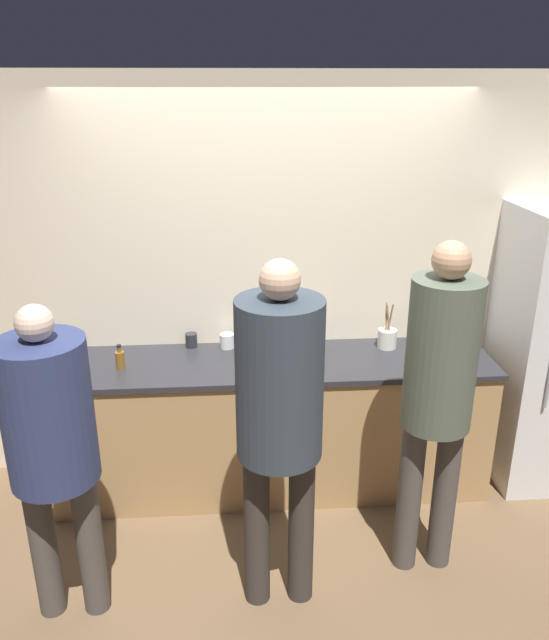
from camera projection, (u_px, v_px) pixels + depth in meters
ground_plane at (276, 517)px, 3.87m from camera, size 14.00×14.00×0.00m
wall_back at (268, 283)px, 4.06m from camera, size 5.20×0.06×2.60m
counter at (272, 422)px, 4.06m from camera, size 2.76×0.68×0.90m
person_left at (51, 436)px, 2.84m from camera, size 0.41×0.41×1.65m
person_center at (279, 406)px, 2.88m from camera, size 0.41×0.41×1.83m
person_right at (438, 385)px, 3.12m from camera, size 0.35×0.35×1.85m
fruit_bowl at (298, 344)px, 4.00m from camera, size 0.28×0.28×0.13m
utensil_crock at (387, 338)px, 4.05m from camera, size 0.12×0.12×0.30m
bottle_green at (239, 346)px, 3.93m from camera, size 0.05×0.05×0.17m
bottle_amber at (120, 359)px, 3.75m from camera, size 0.06×0.06×0.16m
bottle_red at (469, 350)px, 3.86m from camera, size 0.07×0.07×0.17m
cup_black at (191, 340)px, 4.07m from camera, size 0.08×0.08×0.09m
cup_white at (227, 341)px, 4.05m from camera, size 0.09×0.09×0.09m
potted_plant at (434, 329)px, 4.07m from camera, size 0.13×0.13×0.21m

